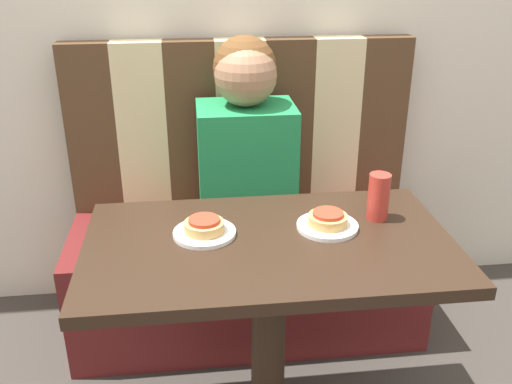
{
  "coord_description": "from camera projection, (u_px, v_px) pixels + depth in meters",
  "views": [
    {
      "loc": [
        -0.19,
        -1.33,
        1.46
      ],
      "look_at": [
        0.0,
        0.3,
        0.72
      ],
      "focal_mm": 40.0,
      "sensor_mm": 36.0,
      "label": 1
    }
  ],
  "objects": [
    {
      "name": "booth_backrest",
      "position": [
        240.0,
        125.0,
        2.25
      ],
      "size": [
        1.33,
        0.08,
        0.66
      ],
      "color": "#4C331E",
      "rests_on": "booth_seat"
    },
    {
      "name": "dining_table",
      "position": [
        269.0,
        275.0,
        1.57
      ],
      "size": [
        0.99,
        0.57,
        0.72
      ],
      "color": "black",
      "rests_on": "ground_plane"
    },
    {
      "name": "person",
      "position": [
        246.0,
        137.0,
        2.04
      ],
      "size": [
        0.35,
        0.27,
        0.71
      ],
      "color": "#1E8447",
      "rests_on": "booth_seat"
    },
    {
      "name": "plate_left",
      "position": [
        205.0,
        233.0,
        1.55
      ],
      "size": [
        0.17,
        0.17,
        0.01
      ],
      "color": "white",
      "rests_on": "dining_table"
    },
    {
      "name": "booth_seat",
      "position": [
        247.0,
        275.0,
        2.28
      ],
      "size": [
        1.33,
        0.54,
        0.45
      ],
      "color": "#5B1919",
      "rests_on": "ground_plane"
    },
    {
      "name": "drinking_cup",
      "position": [
        378.0,
        197.0,
        1.62
      ],
      "size": [
        0.06,
        0.06,
        0.14
      ],
      "color": "#B23328",
      "rests_on": "dining_table"
    },
    {
      "name": "pizza_left",
      "position": [
        204.0,
        225.0,
        1.54
      ],
      "size": [
        0.11,
        0.11,
        0.04
      ],
      "color": "tan",
      "rests_on": "plate_left"
    },
    {
      "name": "plate_right",
      "position": [
        327.0,
        226.0,
        1.59
      ],
      "size": [
        0.17,
        0.17,
        0.01
      ],
      "color": "white",
      "rests_on": "dining_table"
    },
    {
      "name": "pizza_right",
      "position": [
        328.0,
        219.0,
        1.58
      ],
      "size": [
        0.11,
        0.11,
        0.04
      ],
      "color": "tan",
      "rests_on": "plate_right"
    }
  ]
}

